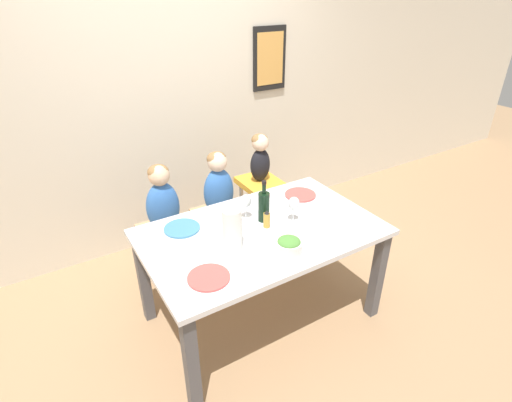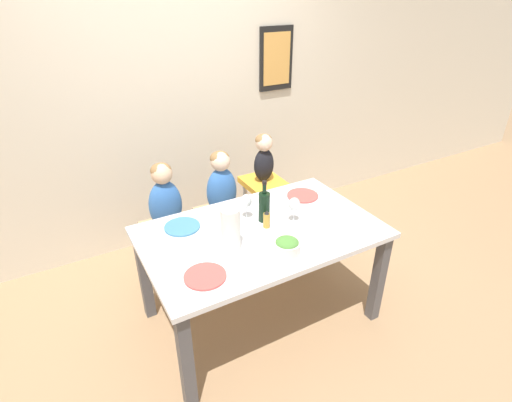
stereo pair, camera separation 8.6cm
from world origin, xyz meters
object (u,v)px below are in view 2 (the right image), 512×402
object	(u,v)px
chair_right_highchair	(264,196)
person_baby_right	(264,155)
wine_bottle	(264,206)
dinner_plate_front_left	(205,276)
person_child_center	(221,184)
paper_towel_roll	(231,229)
dinner_plate_back_left	(182,227)
person_child_left	(165,197)
chair_far_left	(170,237)
salad_bowl_large	(287,246)
chair_far_center	(223,221)
wine_glass_far	(246,202)
wine_glass_near	(294,205)
dinner_plate_back_right	(303,195)

from	to	relation	value
chair_right_highchair	person_baby_right	distance (m)	0.38
wine_bottle	dinner_plate_front_left	world-z (taller)	wine_bottle
person_child_center	paper_towel_roll	world-z (taller)	person_child_center
dinner_plate_front_left	dinner_plate_back_left	xyz separation A→B (m)	(0.06, 0.53, 0.00)
dinner_plate_front_left	chair_right_highchair	bearing A→B (deg)	46.09
person_child_left	person_baby_right	world-z (taller)	person_baby_right
person_child_left	chair_far_left	bearing A→B (deg)	-90.00
person_child_center	salad_bowl_large	bearing A→B (deg)	-92.15
paper_towel_roll	dinner_plate_back_left	xyz separation A→B (m)	(-0.18, 0.36, -0.13)
person_child_left	dinner_plate_front_left	xyz separation A→B (m)	(-0.09, -0.97, -0.01)
chair_far_left	chair_far_center	xyz separation A→B (m)	(0.46, 0.00, 0.00)
person_child_left	wine_glass_far	world-z (taller)	person_child_left
paper_towel_roll	wine_glass_near	world-z (taller)	paper_towel_roll
wine_bottle	wine_glass_far	bearing A→B (deg)	137.72
chair_far_left	person_child_left	xyz separation A→B (m)	(0.00, 0.00, 0.35)
chair_right_highchair	person_child_center	size ratio (longest dim) A/B	1.28
salad_bowl_large	wine_glass_near	bearing A→B (deg)	49.48
person_child_center	wine_glass_near	xyz separation A→B (m)	(0.19, -0.73, 0.12)
chair_right_highchair	person_child_center	distance (m)	0.44
chair_far_left	dinner_plate_back_left	xyz separation A→B (m)	(-0.02, -0.44, 0.34)
wine_glass_far	salad_bowl_large	world-z (taller)	wine_glass_far
person_child_center	dinner_plate_front_left	bearing A→B (deg)	-119.44
person_child_left	chair_right_highchair	bearing A→B (deg)	-0.06
chair_far_left	dinner_plate_back_right	distance (m)	1.08
wine_glass_near	salad_bowl_large	world-z (taller)	wine_glass_near
person_child_center	paper_towel_roll	xyz separation A→B (m)	(-0.30, -0.80, 0.12)
paper_towel_roll	person_baby_right	bearing A→B (deg)	49.07
person_child_left	person_child_center	xyz separation A→B (m)	(0.46, 0.00, 0.00)
chair_right_highchair	wine_bottle	bearing A→B (deg)	-120.11
person_baby_right	paper_towel_roll	size ratio (longest dim) A/B	1.49
person_baby_right	wine_glass_far	size ratio (longest dim) A/B	2.24
paper_towel_roll	wine_glass_far	bearing A→B (deg)	46.69
person_child_center	wine_glass_far	world-z (taller)	person_child_center
paper_towel_roll	chair_far_left	bearing A→B (deg)	100.99
person_child_center	dinner_plate_front_left	world-z (taller)	person_child_center
chair_far_left	person_child_left	world-z (taller)	person_child_left
chair_far_left	person_child_center	size ratio (longest dim) A/B	0.89
chair_far_center	dinner_plate_back_right	size ratio (longest dim) A/B	2.07
chair_far_left	paper_towel_roll	xyz separation A→B (m)	(0.15, -0.79, 0.47)
chair_far_left	paper_towel_roll	distance (m)	0.94
wine_bottle	dinner_plate_back_left	bearing A→B (deg)	160.17
person_child_left	salad_bowl_large	bearing A→B (deg)	-67.01
chair_far_left	person_child_center	bearing A→B (deg)	0.12
salad_bowl_large	dinner_plate_back_left	xyz separation A→B (m)	(-0.45, 0.56, -0.04)
person_child_center	wine_bottle	world-z (taller)	wine_bottle
person_baby_right	wine_glass_near	bearing A→B (deg)	-105.18
dinner_plate_back_left	dinner_plate_back_right	bearing A→B (deg)	-1.81
dinner_plate_back_left	dinner_plate_back_right	distance (m)	0.93
chair_far_center	person_child_center	size ratio (longest dim) A/B	0.89
chair_far_center	person_baby_right	world-z (taller)	person_baby_right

